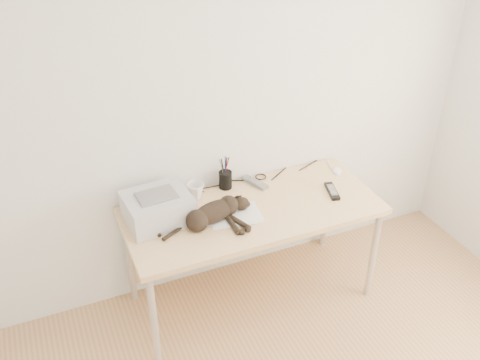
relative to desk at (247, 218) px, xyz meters
name	(u,v)px	position (x,y,z in m)	size (l,w,h in m)	color
wall_back	(230,104)	(0.00, 0.27, 0.69)	(3.50, 3.50, 0.00)	white
desk	(247,218)	(0.00, 0.00, 0.00)	(1.60, 0.70, 0.74)	#DEBF82
printer	(158,208)	(-0.57, 0.03, 0.22)	(0.40, 0.35, 0.18)	silver
papers	(232,215)	(-0.15, -0.10, 0.14)	(0.39, 0.32, 0.01)	white
cat	(212,214)	(-0.28, -0.12, 0.19)	(0.60, 0.29, 0.14)	black
mug	(196,191)	(-0.28, 0.17, 0.18)	(0.11, 0.11, 0.10)	white
pen_cup	(225,179)	(-0.07, 0.20, 0.19)	(0.09, 0.09, 0.22)	black
remote_grey	(255,183)	(0.13, 0.16, 0.14)	(0.06, 0.20, 0.02)	slate
remote_black	(332,191)	(0.55, -0.13, 0.14)	(0.05, 0.19, 0.02)	black
mouse	(337,169)	(0.72, 0.09, 0.15)	(0.06, 0.11, 0.03)	white
cable_tangle	(234,183)	(0.00, 0.22, 0.14)	(1.36, 0.08, 0.01)	black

